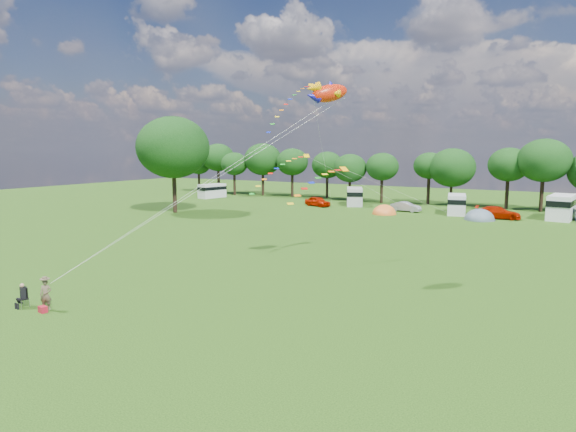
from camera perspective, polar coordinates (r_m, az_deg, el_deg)
The scene contains 19 objects.
ground_plane at distance 29.20m, azimuth -8.05°, elevation -9.69°, with size 180.00×180.00×0.00m, color black.
tree_line at distance 77.74m, azimuth 21.42°, elevation 5.58°, with size 102.98×10.98×10.27m.
big_tree at distance 68.70m, azimuth -13.46°, elevation 7.90°, with size 10.00×10.00×13.28m.
car_a at distance 74.72m, azimuth 3.54°, elevation 1.74°, with size 1.79×4.54×1.51m, color #BD1800.
car_b at distance 70.20m, azimuth 13.79°, elevation 1.07°, with size 1.47×3.95×1.39m, color #909399.
car_c at distance 66.74m, azimuth 23.61°, elevation 0.37°, with size 2.20×5.24×1.57m, color #AF1800.
campervan_a at distance 88.61m, azimuth -8.98°, elevation 3.01°, with size 3.07×5.43×2.51m.
campervan_b at distance 76.60m, azimuth 7.89°, elevation 2.38°, with size 4.45×6.13×2.77m.
campervan_c at distance 69.52m, azimuth 19.35°, elevation 1.40°, with size 3.32×5.77×2.66m.
campervan_d at distance 69.78m, azimuth 29.70°, elevation 1.01°, with size 3.45×6.58×3.09m.
tent_orange at distance 66.89m, azimuth 11.33°, elevation 0.23°, with size 3.31×3.62×2.59m.
tent_greyblue at distance 64.82m, azimuth 21.73°, elevation -0.42°, with size 3.74×4.10×2.79m.
kite_flyer at distance 29.90m, azimuth -26.78°, elevation -8.32°, with size 0.63×0.42×1.74m, color brown.
camp_chair at distance 31.01m, azimuth -28.87°, elevation -7.98°, with size 0.72×0.74×1.39m.
kite_bag at distance 29.74m, azimuth -27.05°, elevation -9.82°, with size 0.49×0.33×0.35m, color #A71425.
fish_kite at distance 32.68m, azimuth 4.58°, elevation 14.33°, with size 2.53×3.14×1.73m.
streamer_kite_a at distance 56.05m, azimuth 0.63°, elevation 13.58°, with size 3.27×5.42×5.73m.
streamer_kite_b at distance 46.13m, azimuth -0.47°, elevation 5.78°, with size 4.22×4.61×3.77m.
streamer_kite_c at distance 38.05m, azimuth 4.16°, elevation 4.39°, with size 3.10×5.00×2.81m.
Camera 1 is at (17.36, -21.77, 8.80)m, focal length 30.00 mm.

